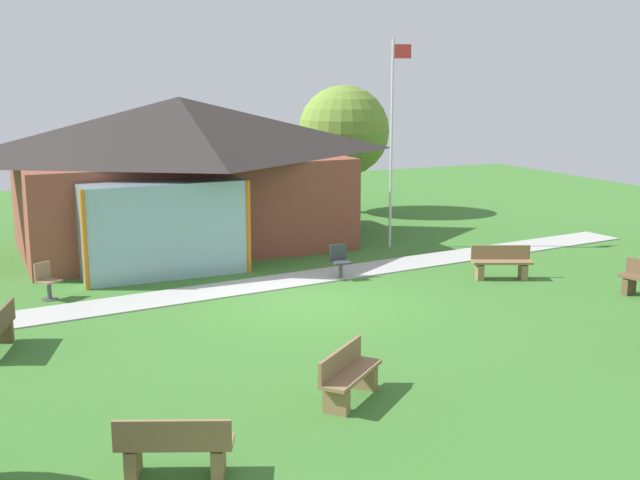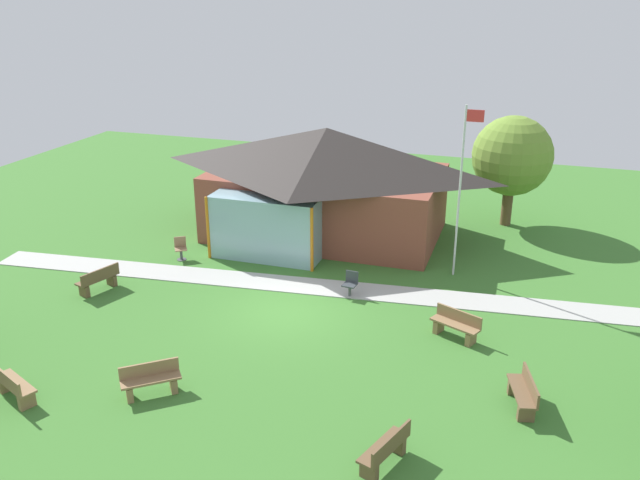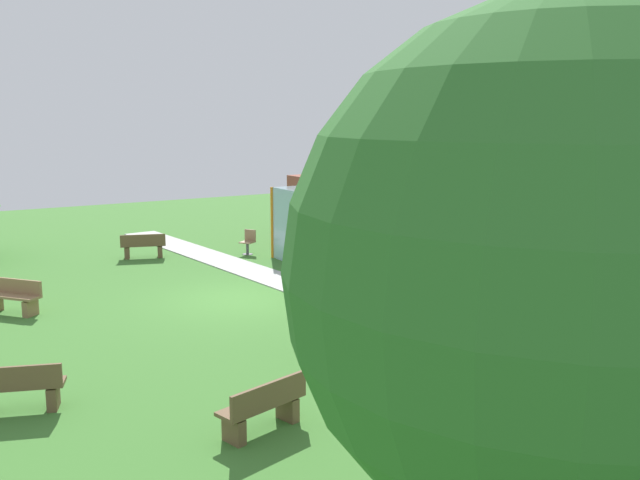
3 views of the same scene
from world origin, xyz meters
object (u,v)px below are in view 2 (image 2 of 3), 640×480
at_px(bench_mid_right, 456,325).
at_px(bench_front_center, 151,380).
at_px(tree_behind_pavilion_right, 512,156).
at_px(flagpole, 461,186).
at_px(pavilion, 324,181).
at_px(patio_chair_west, 181,249).
at_px(bench_front_left, 13,386).
at_px(bench_lawn_far_right, 524,393).
at_px(patio_chair_lawn_spare, 350,285).
at_px(bench_mid_left, 98,280).
at_px(bench_front_right, 386,450).

distance_m(bench_mid_right, bench_front_center, 8.80).
bearing_deg(tree_behind_pavilion_right, flagpole, -103.17).
height_order(pavilion, patio_chair_west, pavilion).
height_order(pavilion, bench_front_left, pavilion).
bearing_deg(bench_lawn_far_right, bench_front_center, 89.78).
relative_size(bench_lawn_far_right, bench_mid_right, 1.01).
relative_size(bench_mid_right, tree_behind_pavilion_right, 0.33).
xyz_separation_m(pavilion, bench_mid_right, (6.34, -7.08, -1.92)).
bearing_deg(pavilion, patio_chair_lawn_spare, -63.75).
distance_m(bench_mid_left, bench_mid_right, 11.97).
bearing_deg(pavilion, bench_front_left, -105.57).
xyz_separation_m(bench_front_right, bench_front_center, (-6.28, 0.80, 0.00)).
distance_m(pavilion, bench_front_left, 14.34).
height_order(pavilion, tree_behind_pavilion_right, tree_behind_pavilion_right).
xyz_separation_m(bench_lawn_far_right, bench_front_left, (-12.18, -3.62, 0.00)).
bearing_deg(bench_mid_left, pavilion, -17.96).
distance_m(flagpole, bench_front_center, 12.14).
bearing_deg(tree_behind_pavilion_right, bench_mid_left, -138.75).
distance_m(bench_front_left, bench_front_right, 9.43).
bearing_deg(tree_behind_pavilion_right, patio_chair_west, -145.70).
height_order(flagpole, patio_chair_lawn_spare, flagpole).
bearing_deg(patio_chair_lawn_spare, bench_front_left, 58.16).
height_order(pavilion, patio_chair_lawn_spare, pavilion).
distance_m(bench_mid_left, patio_chair_west, 3.59).
xyz_separation_m(bench_front_left, bench_mid_right, (10.16, 6.60, 0.00)).
relative_size(bench_front_right, tree_behind_pavilion_right, 0.33).
relative_size(flagpole, tree_behind_pavilion_right, 1.29).
bearing_deg(bench_front_center, flagpole, -161.90).
height_order(bench_front_right, tree_behind_pavilion_right, tree_behind_pavilion_right).
relative_size(bench_mid_right, bench_front_center, 1.07).
bearing_deg(patio_chair_lawn_spare, bench_mid_left, 21.22).
bearing_deg(bench_front_center, bench_mid_left, -83.04).
distance_m(pavilion, bench_mid_right, 9.70).
xyz_separation_m(flagpole, tree_behind_pavilion_right, (1.43, 6.11, -0.31)).
xyz_separation_m(bench_mid_right, bench_front_center, (-7.02, -5.32, 0.00)).
bearing_deg(flagpole, bench_mid_left, -155.81).
distance_m(pavilion, patio_chair_west, 6.37).
height_order(bench_mid_left, patio_chair_west, patio_chair_west).
bearing_deg(flagpole, bench_front_left, -130.50).
distance_m(bench_lawn_far_right, bench_front_left, 12.71).
relative_size(pavilion, flagpole, 1.67).
height_order(flagpole, tree_behind_pavilion_right, flagpole).
bearing_deg(bench_mid_right, bench_front_left, 57.63).
bearing_deg(patio_chair_lawn_spare, bench_front_right, 116.55).
relative_size(flagpole, bench_front_right, 3.91).
xyz_separation_m(bench_mid_left, bench_front_center, (4.95, -4.79, 0.00)).
bearing_deg(bench_front_left, bench_lawn_far_right, 40.44).
relative_size(pavilion, bench_front_center, 7.06).
relative_size(flagpole, bench_front_center, 4.23).
bearing_deg(bench_lawn_far_right, patio_chair_lawn_spare, 35.84).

